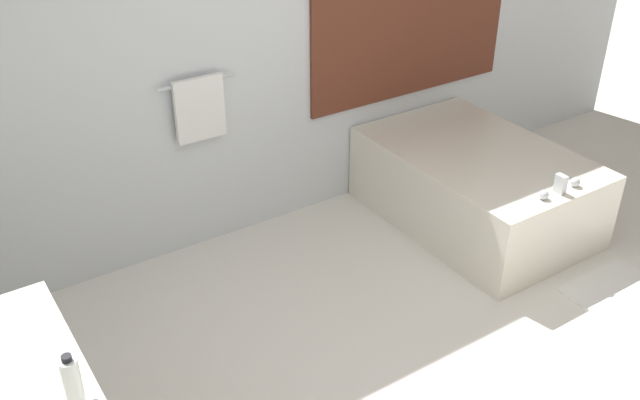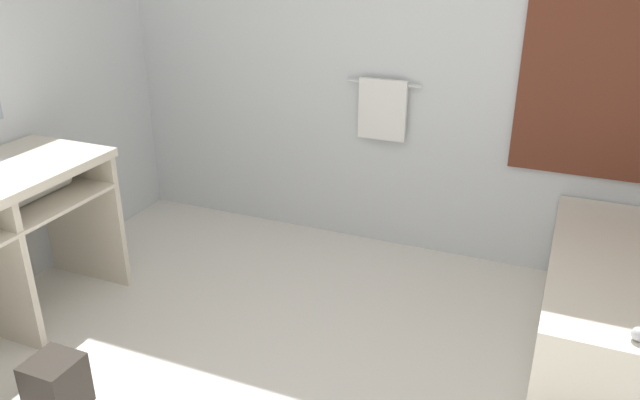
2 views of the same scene
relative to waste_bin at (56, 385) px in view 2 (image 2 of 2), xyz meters
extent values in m
cube|color=silver|center=(1.16, 2.25, 1.22)|extent=(7.40, 0.06, 2.70)
cylinder|color=silver|center=(0.86, 2.18, 1.02)|extent=(0.50, 0.02, 0.02)
cube|color=white|center=(0.86, 2.17, 0.85)|extent=(0.32, 0.04, 0.40)
cylinder|color=white|center=(-0.70, 0.53, 0.72)|extent=(0.36, 0.36, 0.12)
cube|color=beige|center=(-0.70, 1.02, 0.30)|extent=(0.60, 0.04, 0.86)
cylinder|color=white|center=(-0.65, 0.68, 0.63)|extent=(0.13, 0.40, 0.13)
sphere|color=silver|center=(2.39, 0.76, 0.44)|extent=(0.06, 0.06, 0.06)
cube|color=#2D2823|center=(0.00, 0.00, 0.00)|extent=(0.22, 0.22, 0.27)
camera|label=1|loc=(-0.71, -1.57, 2.57)|focal=40.00mm
camera|label=2|loc=(2.01, -1.65, 1.94)|focal=35.00mm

